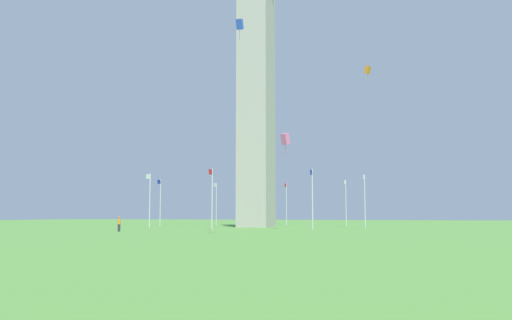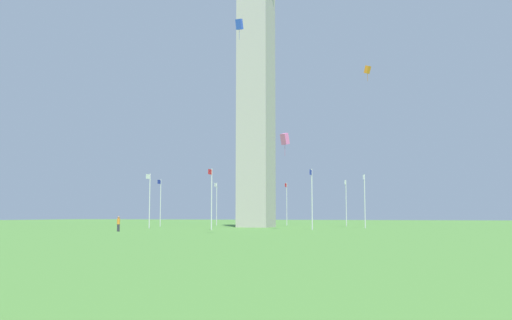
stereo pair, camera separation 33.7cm
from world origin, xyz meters
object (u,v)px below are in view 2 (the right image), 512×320
flagpole_e (365,198)px  flagpole_w (160,200)px  person_orange_shirt (118,224)px  flagpole_nw (149,198)px  kite_pink_box (285,139)px  flagpole_n (211,196)px  flagpole_se (346,201)px  kite_blue_box (239,24)px  flagpole_sw (217,202)px  flagpole_ne (312,196)px  flagpole_s (287,202)px  obelisk_monument (256,86)px  kite_orange_box (367,70)px

flagpole_e → flagpole_w: bearing=-90.0°
flagpole_w → person_orange_shirt: bearing=19.8°
flagpole_nw → kite_pink_box: kite_pink_box is taller
flagpole_n → flagpole_e: same height
flagpole_se → person_orange_shirt: flagpole_se is taller
kite_blue_box → flagpole_sw: bearing=-150.2°
flagpole_nw → kite_blue_box: (0.58, 13.51, 22.96)m
flagpole_ne → flagpole_s: same height
flagpole_se → kite_pink_box: kite_pink_box is taller
obelisk_monument → flagpole_sw: bearing=-134.8°
flagpole_w → flagpole_nw: bearing=22.5°
flagpole_n → flagpole_w: bearing=-135.0°
flagpole_ne → kite_pink_box: size_ratio=2.56×
flagpole_ne → kite_blue_box: bearing=-86.5°
obelisk_monument → flagpole_se: size_ratio=5.70×
flagpole_ne → kite_pink_box: (0.36, -3.36, 7.29)m
flagpole_w → kite_blue_box: kite_blue_box is taller
flagpole_s → flagpole_ne: bearing=22.5°
obelisk_monument → flagpole_e: bearing=89.8°
flagpole_ne → kite_blue_box: kite_blue_box is taller
kite_pink_box → flagpole_n: bearing=-61.6°
obelisk_monument → flagpole_sw: 23.80m
flagpole_se → person_orange_shirt: bearing=-26.5°
flagpole_n → kite_orange_box: size_ratio=3.47×
flagpole_e → kite_blue_box: (12.11, -14.31, 22.96)m
person_orange_shirt → kite_blue_box: kite_blue_box is taller
flagpole_s → flagpole_nw: 30.11m
flagpole_n → kite_blue_box: bearing=154.7°
flagpole_w → flagpole_nw: size_ratio=1.00×
flagpole_se → flagpole_sw: (-0.00, -23.05, 0.00)m
flagpole_se → flagpole_w: bearing=-67.5°
person_orange_shirt → flagpole_n: bearing=-4.0°
flagpole_s → kite_orange_box: size_ratio=3.47×
flagpole_w → kite_blue_box: (12.11, 18.28, 22.96)m
flagpole_w → kite_orange_box: 38.36m
kite_blue_box → flagpole_se: bearing=158.0°
flagpole_n → flagpole_se: 30.11m
flagpole_nw → kite_pink_box: (0.36, 19.68, 7.29)m
flagpole_ne → flagpole_s: size_ratio=1.00×
flagpole_e → person_orange_shirt: 34.88m
kite_pink_box → kite_orange_box: kite_orange_box is taller
obelisk_monument → kite_orange_box: bearing=76.3°
obelisk_monument → flagpole_e: size_ratio=5.70×
kite_orange_box → kite_blue_box: bearing=-63.3°
flagpole_ne → flagpole_w: size_ratio=1.00×
flagpole_e → flagpole_nw: size_ratio=1.00×
flagpole_ne → flagpole_w: bearing=-112.5°
flagpole_ne → person_orange_shirt: size_ratio=4.48×
flagpole_n → flagpole_ne: same height
flagpole_n → flagpole_sw: (-27.82, -11.52, 0.00)m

